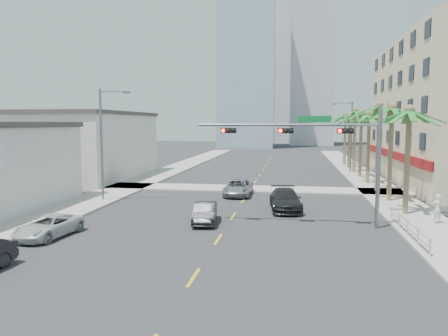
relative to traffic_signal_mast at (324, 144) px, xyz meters
name	(u,v)px	position (x,y,z in m)	size (l,w,h in m)	color
ground	(203,262)	(-5.78, -7.95, -5.06)	(260.00, 260.00, 0.00)	#262628
sidewalk_right	(386,196)	(6.22, 12.05, -4.99)	(4.00, 120.00, 0.15)	gray
sidewalk_left	(122,189)	(-17.78, 12.05, -4.99)	(4.00, 120.00, 0.15)	gray
sidewalk_cross	(250,189)	(-5.78, 14.05, -4.99)	(80.00, 4.00, 0.15)	gray
building_left_far	(86,147)	(-25.28, 20.05, -1.46)	(11.00, 18.00, 7.20)	beige
tower_far_left	(247,54)	(-13.78, 87.05, 18.94)	(14.00, 14.00, 48.00)	#99B2C6
tower_far_right	(313,39)	(3.22, 102.05, 24.94)	(12.00, 12.00, 60.00)	#ADADB2
tower_far_center	(272,77)	(-8.78, 117.05, 15.94)	(16.00, 16.00, 42.00)	#ADADB2
traffic_signal_mast	(324,144)	(0.00, 0.00, 0.00)	(11.12, 0.54, 7.20)	slate
palm_tree_0	(409,111)	(5.82, 4.05, 2.02)	(4.80, 4.80, 7.80)	brown
palm_tree_1	(392,109)	(5.82, 9.25, 2.37)	(4.80, 4.80, 8.16)	brown
palm_tree_2	(380,107)	(5.82, 14.45, 2.72)	(4.80, 4.80, 8.52)	brown
palm_tree_3	(369,115)	(5.82, 19.65, 2.02)	(4.80, 4.80, 7.80)	brown
palm_tree_4	(362,113)	(5.82, 24.85, 2.37)	(4.80, 4.80, 8.16)	brown
palm_tree_5	(355,111)	(5.82, 30.05, 2.72)	(4.80, 4.80, 8.52)	brown
palm_tree_6	(350,117)	(5.82, 35.25, 2.02)	(4.80, 4.80, 7.80)	brown
palm_tree_7	(346,115)	(5.82, 40.45, 2.37)	(4.80, 4.80, 8.16)	brown
streetlight_left	(104,139)	(-16.78, 6.05, 0.00)	(2.55, 0.25, 9.00)	slate
streetlight_right	(350,133)	(5.21, 30.05, 0.00)	(2.55, 0.25, 9.00)	slate
guardrail	(408,226)	(4.52, -1.95, -4.39)	(0.08, 8.08, 1.00)	silver
car_parked_far	(48,226)	(-15.18, -4.96, -4.45)	(2.02, 4.37, 1.22)	silver
car_lane_left	(205,213)	(-7.28, -0.22, -4.41)	(1.37, 3.94, 1.30)	black
car_lane_center	(238,188)	(-6.51, 10.52, -4.38)	(2.28, 4.94, 1.37)	#A8A8AD
car_lane_right	(285,200)	(-2.32, 4.70, -4.30)	(2.14, 5.26, 1.53)	black
pedestrian	(437,209)	(7.02, 1.38, -4.01)	(0.66, 0.43, 1.80)	silver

